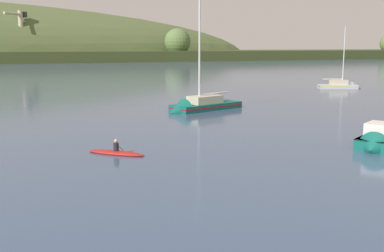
{
  "coord_description": "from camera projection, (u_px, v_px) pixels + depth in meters",
  "views": [
    {
      "loc": [
        -19.59,
        1.45,
        6.29
      ],
      "look_at": [
        -7.35,
        26.76,
        1.41
      ],
      "focal_mm": 43.02,
      "sensor_mm": 36.0,
      "label": 1
    }
  ],
  "objects": [
    {
      "name": "sailboat_midwater_white",
      "position": [
        198.0,
        108.0,
        45.68
      ],
      "size": [
        8.98,
        4.79,
        14.34
      ],
      "rotation": [
        0.0,
        0.0,
        3.41
      ],
      "color": "#0F564C",
      "rests_on": "ground"
    },
    {
      "name": "fishing_boat_moored",
      "position": [
        383.0,
        141.0,
        29.13
      ],
      "size": [
        6.45,
        4.61,
        3.71
      ],
      "rotation": [
        0.0,
        0.0,
        3.59
      ],
      "color": "#0F564C",
      "rests_on": "ground"
    },
    {
      "name": "dockside_crane",
      "position": [
        21.0,
        38.0,
        187.2
      ],
      "size": [
        9.79,
        10.07,
        20.56
      ],
      "rotation": [
        0.0,
        0.0,
        3.95
      ],
      "color": "#4C4C51",
      "rests_on": "ground"
    },
    {
      "name": "sailboat_near_mooring",
      "position": [
        343.0,
        87.0,
        69.75
      ],
      "size": [
        6.62,
        4.8,
        10.1
      ],
      "rotation": [
        0.0,
        0.0,
        5.8
      ],
      "color": "#ADB2BC",
      "rests_on": "ground"
    },
    {
      "name": "mooring_buoy_foreground",
      "position": [
        216.0,
        99.0,
        55.32
      ],
      "size": [
        0.47,
        0.47,
        0.55
      ],
      "color": "#E06675",
      "rests_on": "ground"
    },
    {
      "name": "canoe_with_paddler",
      "position": [
        116.0,
        153.0,
        27.15
      ],
      "size": [
        3.07,
        3.13,
        1.02
      ],
      "rotation": [
        0.0,
        0.0,
        5.48
      ],
      "color": "maroon",
      "rests_on": "ground"
    }
  ]
}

